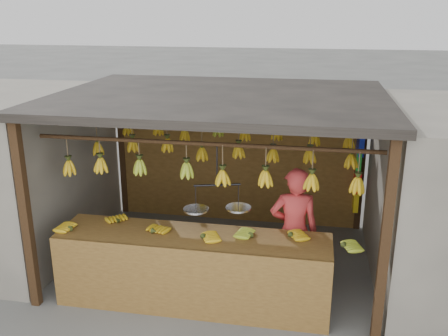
# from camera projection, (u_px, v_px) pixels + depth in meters

# --- Properties ---
(ground) EXTENTS (80.00, 80.00, 0.00)m
(ground) POSITION_uv_depth(u_px,v_px,m) (220.00, 260.00, 7.18)
(ground) COLOR #5B5B57
(stall) EXTENTS (4.30, 3.30, 2.40)m
(stall) POSITION_uv_depth(u_px,v_px,m) (224.00, 121.00, 6.88)
(stall) COLOR black
(stall) RESTS_ON ground
(counter) EXTENTS (3.52, 0.74, 0.96)m
(counter) POSITION_uv_depth(u_px,v_px,m) (191.00, 255.00, 5.84)
(counter) COLOR brown
(counter) RESTS_ON ground
(hanging_bananas) EXTENTS (3.65, 2.24, 0.38)m
(hanging_bananas) POSITION_uv_depth(u_px,v_px,m) (220.00, 152.00, 6.69)
(hanging_bananas) COLOR gold
(hanging_bananas) RESTS_ON ground
(balance_scale) EXTENTS (0.77, 0.43, 0.80)m
(balance_scale) POSITION_uv_depth(u_px,v_px,m) (217.00, 206.00, 5.83)
(balance_scale) COLOR black
(balance_scale) RESTS_ON ground
(vendor) EXTENTS (0.65, 0.47, 1.65)m
(vendor) POSITION_uv_depth(u_px,v_px,m) (294.00, 231.00, 6.18)
(vendor) COLOR #BF3333
(vendor) RESTS_ON ground
(bag_bundles) EXTENTS (0.08, 0.26, 1.26)m
(bag_bundles) POSITION_uv_depth(u_px,v_px,m) (358.00, 172.00, 7.80)
(bag_bundles) COLOR #1426BF
(bag_bundles) RESTS_ON ground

